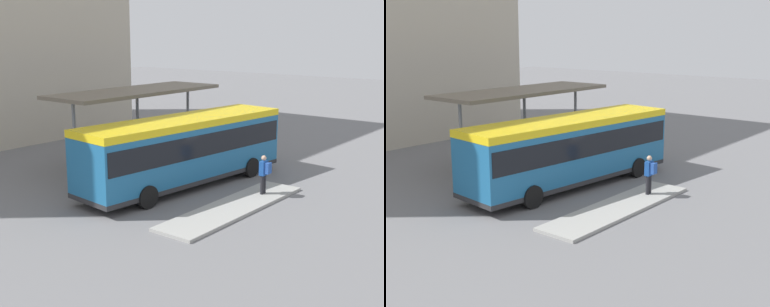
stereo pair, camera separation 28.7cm
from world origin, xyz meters
TOP-DOWN VIEW (x-y plane):
  - ground_plane at (0.00, 0.00)m, footprint 120.00×120.00m
  - curb_island at (-1.29, -3.53)m, footprint 7.71×1.80m
  - city_bus at (0.01, -0.00)m, footprint 10.73×3.52m
  - pedestrian_waiting at (0.80, -3.62)m, footprint 0.41×0.42m
  - bicycle_black at (8.88, 2.39)m, footprint 0.48×1.73m
  - bicycle_white at (9.11, 3.19)m, footprint 0.48×1.71m
  - bicycle_blue at (8.85, 3.99)m, footprint 0.48×1.74m
  - station_shelter at (2.26, 5.08)m, footprint 9.97×3.38m
  - potted_planter_near_shelter at (5.52, 2.00)m, footprint 0.77×0.77m
  - potted_planter_far_side at (-1.90, 2.46)m, footprint 0.94×0.94m

SIDE VIEW (x-z plane):
  - ground_plane at x=0.00m, z-range 0.00..0.00m
  - curb_island at x=-1.29m, z-range 0.00..0.12m
  - bicycle_white at x=9.11m, z-range 0.00..0.74m
  - bicycle_black at x=8.88m, z-range 0.00..0.75m
  - bicycle_blue at x=8.85m, z-range 0.00..0.75m
  - potted_planter_near_shelter at x=5.52m, z-range 0.03..1.28m
  - potted_planter_far_side at x=-1.90m, z-range 0.03..1.49m
  - pedestrian_waiting at x=0.80m, z-range 0.24..1.88m
  - city_bus at x=0.01m, z-range 0.26..3.34m
  - station_shelter at x=2.26m, z-range 1.72..5.51m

